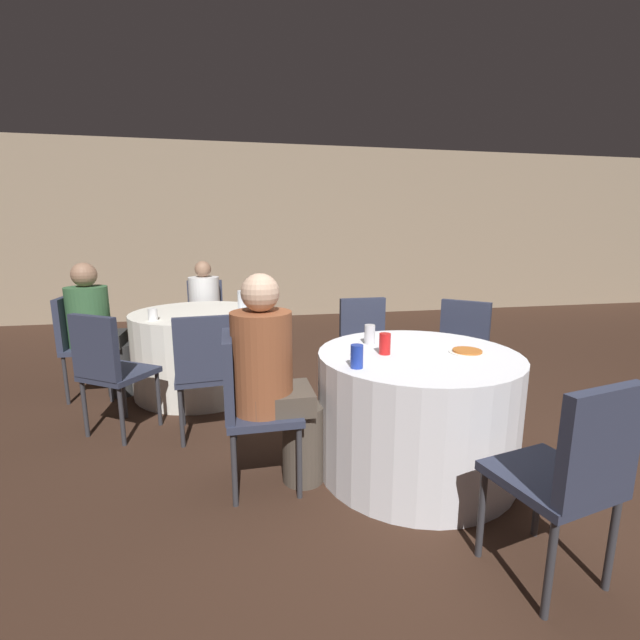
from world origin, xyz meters
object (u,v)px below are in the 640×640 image
chair_near_south (573,468)px  chair_far_south (205,365)px  person_floral_shirt (275,382)px  chair_far_west (79,337)px  chair_near_west (246,397)px  table_far (202,351)px  soda_can_red (385,344)px  chair_far_southwest (108,364)px  soda_can_blue (357,356)px  chair_near_north (365,342)px  person_green_jacket (99,330)px  chair_near_northeast (461,346)px  person_white_shirt (205,312)px  soda_can_silver (370,334)px  pizza_plate_near (467,351)px  bottle_far (243,303)px  table_near (416,411)px  chair_far_north (206,312)px

chair_near_south → chair_far_south: same height
person_floral_shirt → chair_far_west: bearing=-138.2°
chair_near_west → person_floral_shirt: size_ratio=0.73×
table_far → soda_can_red: 2.02m
chair_far_southwest → soda_can_blue: (1.47, -0.98, 0.25)m
chair_near_north → chair_far_south: same height
chair_near_west → person_green_jacket: 2.04m
chair_far_south → soda_can_blue: (0.82, -0.82, 0.25)m
table_far → soda_can_red: bearing=-54.5°
soda_can_red → soda_can_blue: (-0.23, -0.21, 0.00)m
chair_near_northeast → chair_far_southwest: same height
person_white_shirt → soda_can_silver: bearing=116.4°
pizza_plate_near → bottle_far: (-1.25, 1.46, 0.09)m
chair_far_south → soda_can_silver: size_ratio=7.21×
chair_near_northeast → chair_far_south: 1.94m
table_near → chair_far_west: size_ratio=1.33×
chair_far_south → soda_can_silver: bearing=-25.2°
chair_near_south → person_green_jacket: (-2.39, 2.61, 0.06)m
chair_far_south → pizza_plate_near: bearing=-29.3°
chair_near_west → chair_far_south: bearing=-158.9°
chair_near_south → chair_far_south: (-1.45, 1.60, 0.00)m
soda_can_silver → chair_near_north: bearing=74.4°
table_far → soda_can_red: (1.15, -1.61, 0.42)m
chair_near_northeast → bottle_far: (-1.66, 0.68, 0.29)m
chair_far_west → pizza_plate_near: 3.14m
table_far → chair_near_northeast: (2.03, -0.89, 0.17)m
chair_far_southwest → person_white_shirt: size_ratio=0.79×
table_far → chair_far_north: size_ratio=1.35×
person_white_shirt → chair_far_southwest: bearing=71.2°
chair_far_west → person_white_shirt: size_ratio=0.79×
chair_near_northeast → bottle_far: bearing=21.0°
person_white_shirt → chair_near_south: bearing=113.4°
chair_near_south → chair_near_north: size_ratio=1.00×
chair_near_west → chair_far_southwest: bearing=-132.1°
chair_near_northeast → pizza_plate_near: (-0.41, -0.78, 0.20)m
table_far → soda_can_blue: soda_can_blue is taller
chair_near_west → chair_near_north: (0.99, 1.01, 0.00)m
table_far → person_green_jacket: 0.88m
chair_near_west → table_near: bearing=90.0°
chair_near_northeast → soda_can_blue: 1.47m
person_white_shirt → bottle_far: person_white_shirt is taller
table_far → soda_can_blue: size_ratio=9.74×
chair_near_northeast → chair_far_south: bearing=46.5°
chair_far_southwest → person_green_jacket: size_ratio=0.76×
person_floral_shirt → soda_can_silver: size_ratio=9.84×
chair_near_north → person_green_jacket: 2.28m
person_green_jacket → soda_can_silver: size_ratio=9.53×
table_far → chair_far_south: chair_far_south is taller
chair_near_south → chair_far_southwest: (-2.10, 1.76, 0.00)m
table_far → chair_near_south: 3.03m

